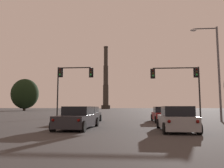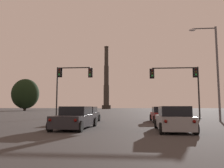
{
  "view_description": "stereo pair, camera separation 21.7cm",
  "coord_description": "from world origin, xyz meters",
  "views": [
    {
      "loc": [
        0.4,
        -0.04,
        1.38
      ],
      "look_at": [
        -4.08,
        53.22,
        7.05
      ],
      "focal_mm": 35.0,
      "sensor_mm": 36.0,
      "label": 1
    },
    {
      "loc": [
        0.61,
        -0.02,
        1.38
      ],
      "look_at": [
        -4.08,
        53.22,
        7.05
      ],
      "focal_mm": 35.0,
      "sensor_mm": 36.0,
      "label": 2
    }
  ],
  "objects": [
    {
      "name": "traffic_light_overhead_right",
      "position": [
        6.8,
        26.97,
        4.81
      ],
      "size": [
        6.0,
        0.5,
        6.27
      ],
      "color": "black",
      "rests_on": "ground_plane"
    },
    {
      "name": "sedan_right_lane_front",
      "position": [
        3.49,
        21.19,
        0.67
      ],
      "size": [
        2.0,
        4.71,
        1.43
      ],
      "rotation": [
        0.0,
        0.0,
        -0.01
      ],
      "color": "maroon",
      "rests_on": "ground_plane"
    },
    {
      "name": "street_lamp",
      "position": [
        8.78,
        22.03,
        5.67
      ],
      "size": [
        2.71,
        0.36,
        9.45
      ],
      "color": "#56565B",
      "rests_on": "ground_plane"
    },
    {
      "name": "treeline_center_left",
      "position": [
        -39.05,
        78.66,
        6.35
      ],
      "size": [
        10.13,
        9.12,
        11.96
      ],
      "color": "black",
      "rests_on": "ground_plane"
    },
    {
      "name": "hatchback_right_lane_second",
      "position": [
        3.03,
        12.95,
        0.66
      ],
      "size": [
        2.0,
        4.14,
        1.44
      ],
      "rotation": [
        0.0,
        0.0,
        -0.03
      ],
      "color": "gray",
      "rests_on": "ground_plane"
    },
    {
      "name": "smokestack",
      "position": [
        -17.24,
        155.96,
        18.0
      ],
      "size": [
        6.4,
        6.4,
        45.81
      ],
      "color": "#2B2722",
      "rests_on": "ground_plane"
    },
    {
      "name": "sedan_left_lane_second",
      "position": [
        -3.0,
        14.01,
        0.67
      ],
      "size": [
        2.18,
        4.78,
        1.43
      ],
      "rotation": [
        0.0,
        0.0,
        -0.05
      ],
      "color": "#232328",
      "rests_on": "ground_plane"
    },
    {
      "name": "traffic_light_overhead_left",
      "position": [
        -7.37,
        27.03,
        4.94
      ],
      "size": [
        4.76,
        0.5,
        6.51
      ],
      "color": "black",
      "rests_on": "ground_plane"
    },
    {
      "name": "sedan_left_lane_front",
      "position": [
        -3.51,
        19.84,
        0.67
      ],
      "size": [
        2.07,
        4.74,
        1.43
      ],
      "rotation": [
        0.0,
        0.0,
        -0.02
      ],
      "color": "black",
      "rests_on": "ground_plane"
    }
  ]
}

